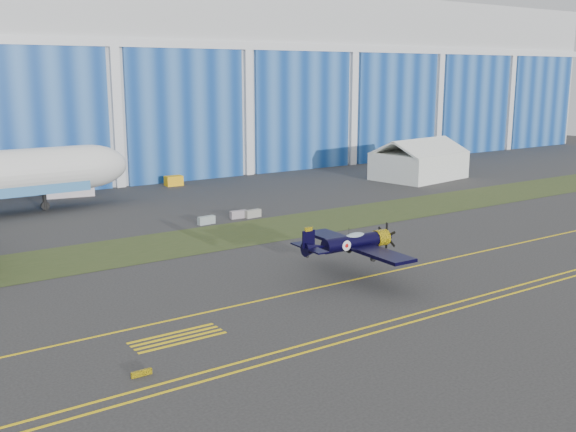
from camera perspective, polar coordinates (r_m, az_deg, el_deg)
ground at (r=59.19m, az=3.19°, el=-4.06°), size 260.00×260.00×0.00m
grass_median at (r=70.41m, az=-3.77°, el=-1.44°), size 260.00×10.00×0.02m
hangar at (r=121.86m, az=-18.15°, el=10.76°), size 220.00×45.70×30.00m
taxiway_centreline at (r=55.48m, az=6.35°, el=-5.21°), size 200.00×0.20×0.02m
edge_line_near at (r=49.08m, az=13.66°, el=-7.81°), size 80.00×0.20×0.02m
edge_line_far at (r=49.70m, az=12.80°, el=-7.51°), size 80.00×0.20×0.02m
hold_short_ladder at (r=43.71m, az=-9.34°, el=-10.13°), size 6.00×2.40×0.02m
guard_board_left at (r=38.91m, az=-12.30°, el=-12.87°), size 1.20×0.15×0.35m
warbird at (r=54.30m, az=5.38°, el=-2.25°), size 10.21×12.17×3.51m
tent at (r=108.19m, az=11.04°, el=4.79°), size 15.15×12.11×6.38m
shipping_container at (r=95.76m, az=-18.04°, el=2.40°), size 6.65×3.61×2.73m
tug at (r=101.33m, az=-9.65°, el=2.96°), size 2.57×1.67×1.47m
gse_box at (r=127.55m, az=11.61°, el=4.80°), size 3.05×1.63×1.83m
barrier_a at (r=74.85m, az=-6.92°, el=-0.36°), size 2.04×0.77×0.90m
barrier_b at (r=77.92m, az=-2.99°, el=0.21°), size 2.05×0.78×0.90m
barrier_c at (r=77.56m, az=-4.20°, el=0.13°), size 2.04×0.75×0.90m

